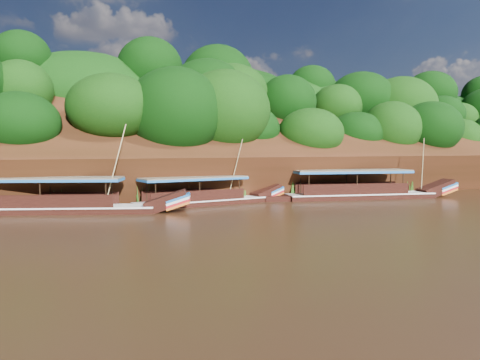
# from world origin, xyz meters

# --- Properties ---
(ground) EXTENTS (160.00, 160.00, 0.00)m
(ground) POSITION_xyz_m (0.00, 0.00, 0.00)
(ground) COLOR black
(ground) RESTS_ON ground
(riverbank) EXTENTS (120.00, 30.06, 19.40)m
(riverbank) POSITION_xyz_m (-0.01, 22.73, 1.89)
(riverbank) COLOR black
(riverbank) RESTS_ON ground
(boat_0) EXTENTS (16.06, 5.18, 5.86)m
(boat_0) POSITION_xyz_m (13.28, 6.79, 0.58)
(boat_0) COLOR black
(boat_0) RESTS_ON ground
(boat_1) EXTENTS (13.18, 3.82, 5.67)m
(boat_1) POSITION_xyz_m (-1.26, 8.29, 0.51)
(boat_1) COLOR black
(boat_1) RESTS_ON ground
(boat_2) EXTENTS (15.63, 7.10, 6.65)m
(boat_2) POSITION_xyz_m (-11.87, 7.53, 0.56)
(boat_2) COLOR black
(boat_2) RESTS_ON ground
(reeds) EXTENTS (50.59, 2.35, 2.19)m
(reeds) POSITION_xyz_m (-3.25, 9.50, 0.89)
(reeds) COLOR #31721C
(reeds) RESTS_ON ground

